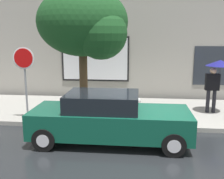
{
  "coord_description": "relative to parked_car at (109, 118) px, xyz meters",
  "views": [
    {
      "loc": [
        -0.37,
        -7.42,
        3.12
      ],
      "look_at": [
        -1.31,
        1.8,
        1.2
      ],
      "focal_mm": 42.64,
      "sensor_mm": 36.0,
      "label": 1
    }
  ],
  "objects": [
    {
      "name": "building_facade",
      "position": [
        1.2,
        5.56,
        2.75
      ],
      "size": [
        20.0,
        0.67,
        7.0
      ],
      "color": "#9E998E",
      "rests_on": "ground"
    },
    {
      "name": "street_tree",
      "position": [
        -1.02,
        1.97,
        2.73
      ],
      "size": [
        3.2,
        2.72,
        4.61
      ],
      "color": "#4C3823",
      "rests_on": "sidewalk"
    },
    {
      "name": "pedestrian_with_umbrella",
      "position": [
        3.79,
        2.94,
        1.06
      ],
      "size": [
        1.06,
        1.06,
        2.04
      ],
      "color": "black",
      "rests_on": "sidewalk"
    },
    {
      "name": "ground_plane",
      "position": [
        1.21,
        0.06,
        -0.73
      ],
      "size": [
        60.0,
        60.0,
        0.0
      ],
      "primitive_type": "plane",
      "color": "black"
    },
    {
      "name": "fire_hydrant",
      "position": [
        0.82,
        2.08,
        -0.23
      ],
      "size": [
        0.3,
        0.44,
        0.72
      ],
      "color": "white",
      "rests_on": "sidewalk"
    },
    {
      "name": "parked_car",
      "position": [
        0.0,
        0.0,
        0.0
      ],
      "size": [
        4.57,
        1.81,
        1.48
      ],
      "color": "#0F4C38",
      "rests_on": "ground"
    },
    {
      "name": "sidewalk",
      "position": [
        1.21,
        3.06,
        -0.65
      ],
      "size": [
        20.0,
        4.0,
        0.15
      ],
      "primitive_type": "cube",
      "color": "gray",
      "rests_on": "ground"
    },
    {
      "name": "stop_sign",
      "position": [
        -3.11,
        1.44,
        1.23
      ],
      "size": [
        0.76,
        0.1,
        2.56
      ],
      "color": "gray",
      "rests_on": "sidewalk"
    }
  ]
}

